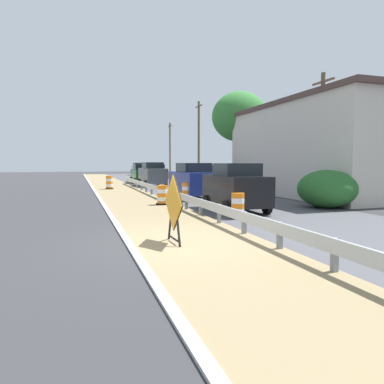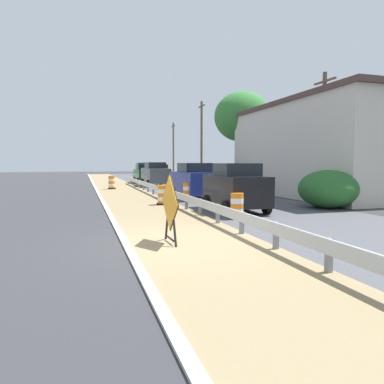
% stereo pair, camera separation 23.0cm
% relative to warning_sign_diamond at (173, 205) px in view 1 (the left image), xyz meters
% --- Properties ---
extents(ground_plane, '(160.00, 160.00, 0.00)m').
position_rel_warning_sign_diamond_xyz_m(ground_plane, '(0.10, 0.00, -1.05)').
color(ground_plane, '#333335').
extents(median_dirt_strip, '(3.71, 120.00, 0.01)m').
position_rel_warning_sign_diamond_xyz_m(median_dirt_strip, '(0.75, 0.00, -1.04)').
color(median_dirt_strip, '#8E7A56').
rests_on(median_dirt_strip, ground).
extents(far_lane_asphalt, '(6.89, 120.00, 0.00)m').
position_rel_warning_sign_diamond_xyz_m(far_lane_asphalt, '(6.05, 0.00, -1.04)').
color(far_lane_asphalt, '#4C4C51').
rests_on(far_lane_asphalt, ground).
extents(curb_near_edge, '(0.20, 120.00, 0.11)m').
position_rel_warning_sign_diamond_xyz_m(curb_near_edge, '(-1.20, 0.00, -1.04)').
color(curb_near_edge, '#ADADA8').
rests_on(curb_near_edge, ground).
extents(guardrail_median, '(0.18, 50.80, 0.71)m').
position_rel_warning_sign_diamond_xyz_m(guardrail_median, '(2.37, 2.60, -0.53)').
color(guardrail_median, '#ADB2B7').
rests_on(guardrail_median, ground).
extents(warning_sign_diamond, '(0.11, 1.60, 1.93)m').
position_rel_warning_sign_diamond_xyz_m(warning_sign_diamond, '(0.00, 0.00, 0.00)').
color(warning_sign_diamond, black).
rests_on(warning_sign_diamond, ground).
extents(traffic_barrel_nearest, '(0.64, 0.64, 1.02)m').
position_rel_warning_sign_diamond_xyz_m(traffic_barrel_nearest, '(3.53, 3.32, -0.59)').
color(traffic_barrel_nearest, orange).
rests_on(traffic_barrel_nearest, ground).
extents(traffic_barrel_close, '(0.66, 0.66, 1.03)m').
position_rel_warning_sign_diamond_xyz_m(traffic_barrel_close, '(1.75, 8.74, -0.58)').
color(traffic_barrel_close, orange).
rests_on(traffic_barrel_close, ground).
extents(traffic_barrel_mid, '(0.70, 0.70, 1.07)m').
position_rel_warning_sign_diamond_xyz_m(traffic_barrel_mid, '(3.50, 9.97, -0.56)').
color(traffic_barrel_mid, orange).
rests_on(traffic_barrel_mid, ground).
extents(traffic_barrel_far, '(0.67, 0.67, 1.10)m').
position_rel_warning_sign_diamond_xyz_m(traffic_barrel_far, '(0.08, 20.74, -0.55)').
color(traffic_barrel_far, orange).
rests_on(traffic_barrel_far, ground).
extents(car_lead_near_lane, '(2.10, 4.48, 2.23)m').
position_rel_warning_sign_diamond_xyz_m(car_lead_near_lane, '(4.29, 23.45, 0.07)').
color(car_lead_near_lane, '#4C5156').
rests_on(car_lead_near_lane, ground).
extents(car_trailing_near_lane, '(2.12, 4.11, 1.96)m').
position_rel_warning_sign_diamond_xyz_m(car_trailing_near_lane, '(7.56, 35.95, -0.07)').
color(car_trailing_near_lane, maroon).
rests_on(car_trailing_near_lane, ground).
extents(car_lead_far_lane, '(2.16, 4.06, 2.18)m').
position_rel_warning_sign_diamond_xyz_m(car_lead_far_lane, '(4.39, 5.39, 0.04)').
color(car_lead_far_lane, black).
rests_on(car_lead_far_lane, ground).
extents(car_mid_far_lane, '(2.16, 4.25, 2.18)m').
position_rel_warning_sign_diamond_xyz_m(car_mid_far_lane, '(7.76, 51.55, 0.04)').
color(car_mid_far_lane, silver).
rests_on(car_mid_far_lane, ground).
extents(car_trailing_far_lane, '(2.18, 4.25, 2.03)m').
position_rel_warning_sign_diamond_xyz_m(car_trailing_far_lane, '(4.25, 28.74, -0.03)').
color(car_trailing_far_lane, '#195128').
rests_on(car_trailing_far_lane, ground).
extents(car_distant_a, '(1.94, 4.52, 1.95)m').
position_rel_warning_sign_diamond_xyz_m(car_distant_a, '(8.05, 42.36, -0.07)').
color(car_distant_a, silver).
rests_on(car_distant_a, ground).
extents(car_distant_b, '(2.14, 4.51, 2.19)m').
position_rel_warning_sign_diamond_xyz_m(car_distant_b, '(4.41, 11.68, 0.05)').
color(car_distant_b, navy).
rests_on(car_distant_b, ground).
extents(car_distant_c, '(2.14, 4.38, 2.00)m').
position_rel_warning_sign_diamond_xyz_m(car_distant_c, '(7.56, 17.58, -0.04)').
color(car_distant_c, '#4C5156').
rests_on(car_distant_c, ground).
extents(roadside_shop_near, '(6.86, 14.04, 6.21)m').
position_rel_warning_sign_diamond_xyz_m(roadside_shop_near, '(13.17, 10.95, 2.07)').
color(roadside_shop_near, beige).
rests_on(roadside_shop_near, ground).
extents(utility_pole_near, '(0.24, 1.80, 7.29)m').
position_rel_warning_sign_diamond_xyz_m(utility_pole_near, '(10.94, 7.84, 2.75)').
color(utility_pole_near, brown).
rests_on(utility_pole_near, ground).
extents(utility_pole_mid, '(0.24, 1.80, 8.62)m').
position_rel_warning_sign_diamond_xyz_m(utility_pole_mid, '(9.89, 26.24, 3.42)').
color(utility_pole_mid, brown).
rests_on(utility_pole_mid, ground).
extents(utility_pole_far, '(0.24, 1.80, 8.05)m').
position_rel_warning_sign_diamond_xyz_m(utility_pole_far, '(10.75, 41.59, 3.14)').
color(utility_pole_far, brown).
rests_on(utility_pole_far, ground).
extents(bush_roadside, '(2.84, 2.84, 1.86)m').
position_rel_warning_sign_diamond_xyz_m(bush_roadside, '(9.13, 5.01, -0.12)').
color(bush_roadside, '#286028').
rests_on(bush_roadside, ground).
extents(tree_roadside, '(4.79, 4.79, 8.35)m').
position_rel_warning_sign_diamond_xyz_m(tree_roadside, '(11.13, 19.02, 5.12)').
color(tree_roadside, '#4C3D2D').
rests_on(tree_roadside, ground).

